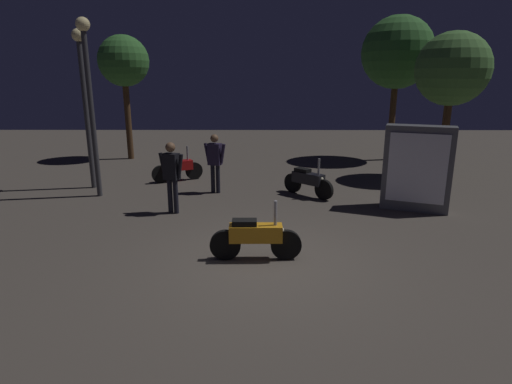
# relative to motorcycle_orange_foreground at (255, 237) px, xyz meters

# --- Properties ---
(ground_plane) EXTENTS (40.00, 40.00, 0.00)m
(ground_plane) POSITION_rel_motorcycle_orange_foreground_xyz_m (0.24, -0.15, -0.44)
(ground_plane) COLOR #4C443D
(motorcycle_orange_foreground) EXTENTS (1.66, 0.31, 1.11)m
(motorcycle_orange_foreground) POSITION_rel_motorcycle_orange_foreground_xyz_m (0.00, 0.00, 0.00)
(motorcycle_orange_foreground) COLOR black
(motorcycle_orange_foreground) RESTS_ON ground_plane
(motorcycle_black_parked_left) EXTENTS (1.25, 1.24, 1.11)m
(motorcycle_black_parked_left) POSITION_rel_motorcycle_orange_foreground_xyz_m (1.43, 4.28, 0.00)
(motorcycle_black_parked_left) COLOR black
(motorcycle_black_parked_left) RESTS_ON ground_plane
(motorcycle_red_parked_right) EXTENTS (1.51, 0.87, 1.11)m
(motorcycle_red_parked_right) POSITION_rel_motorcycle_orange_foreground_xyz_m (-2.53, 6.01, 0.00)
(motorcycle_red_parked_right) COLOR black
(motorcycle_red_parked_right) RESTS_ON ground_plane
(person_rider_beside) EXTENTS (0.66, 0.34, 1.68)m
(person_rider_beside) POSITION_rel_motorcycle_orange_foreground_xyz_m (-1.18, 4.62, 0.57)
(person_rider_beside) COLOR black
(person_rider_beside) RESTS_ON ground_plane
(person_bystander_far) EXTENTS (0.66, 0.35, 1.74)m
(person_bystander_far) POSITION_rel_motorcycle_orange_foreground_xyz_m (-2.03, 2.72, 0.61)
(person_bystander_far) COLOR black
(person_bystander_far) RESTS_ON ground_plane
(streetlamp_near) EXTENTS (0.36, 0.36, 4.69)m
(streetlamp_near) POSITION_rel_motorcycle_orange_foreground_xyz_m (-4.40, 4.25, 2.57)
(streetlamp_near) COLOR #38383D
(streetlamp_near) RESTS_ON ground_plane
(streetlamp_far) EXTENTS (0.36, 0.36, 4.52)m
(streetlamp_far) POSITION_rel_motorcycle_orange_foreground_xyz_m (-4.93, 5.18, 2.47)
(streetlamp_far) COLOR #38383D
(streetlamp_far) RESTS_ON ground_plane
(tree_left_bg) EXTENTS (2.73, 2.73, 5.51)m
(tree_left_bg) POSITION_rel_motorcycle_orange_foreground_xyz_m (5.36, 9.75, 3.69)
(tree_left_bg) COLOR #4C331E
(tree_left_bg) RESTS_ON ground_plane
(tree_center_bg) EXTENTS (1.96, 1.96, 4.83)m
(tree_center_bg) POSITION_rel_motorcycle_orange_foreground_xyz_m (-5.20, 9.92, 3.36)
(tree_center_bg) COLOR #4C331E
(tree_center_bg) RESTS_ON ground_plane
(tree_right_bg) EXTENTS (2.25, 2.25, 4.60)m
(tree_right_bg) POSITION_rel_motorcycle_orange_foreground_xyz_m (6.04, 6.41, 3.01)
(tree_right_bg) COLOR #4C331E
(tree_right_bg) RESTS_ON ground_plane
(kiosk_billboard) EXTENTS (1.67, 1.05, 2.10)m
(kiosk_billboard) POSITION_rel_motorcycle_orange_foreground_xyz_m (3.95, 3.03, 0.61)
(kiosk_billboard) COLOR #595960
(kiosk_billboard) RESTS_ON ground_plane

